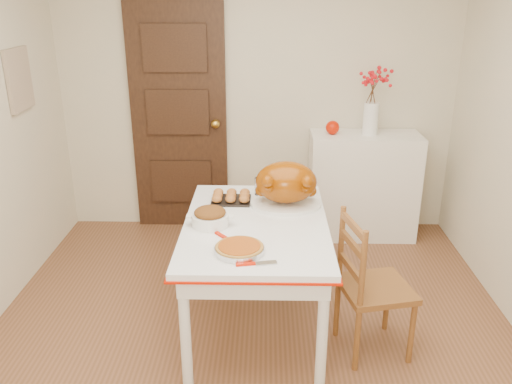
{
  "coord_description": "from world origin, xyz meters",
  "views": [
    {
      "loc": [
        0.09,
        -2.65,
        2.12
      ],
      "look_at": [
        0.02,
        0.33,
        0.96
      ],
      "focal_mm": 36.94,
      "sensor_mm": 36.0,
      "label": 1
    }
  ],
  "objects_px": {
    "chair_oak": "(376,285)",
    "turkey_platter": "(286,185)",
    "pumpkin_pie": "(239,248)",
    "sideboard": "(362,186)",
    "kitchen_table": "(256,278)"
  },
  "relations": [
    {
      "from": "pumpkin_pie",
      "to": "turkey_platter",
      "type": "bearing_deg",
      "value": 67.88
    },
    {
      "from": "kitchen_table",
      "to": "turkey_platter",
      "type": "distance_m",
      "value": 0.63
    },
    {
      "from": "sideboard",
      "to": "pumpkin_pie",
      "type": "bearing_deg",
      "value": -117.99
    },
    {
      "from": "sideboard",
      "to": "kitchen_table",
      "type": "height_order",
      "value": "sideboard"
    },
    {
      "from": "sideboard",
      "to": "kitchen_table",
      "type": "bearing_deg",
      "value": -121.74
    },
    {
      "from": "kitchen_table",
      "to": "pumpkin_pie",
      "type": "bearing_deg",
      "value": -101.5
    },
    {
      "from": "sideboard",
      "to": "kitchen_table",
      "type": "distance_m",
      "value": 1.76
    },
    {
      "from": "sideboard",
      "to": "pumpkin_pie",
      "type": "relative_size",
      "value": 3.48
    },
    {
      "from": "kitchen_table",
      "to": "chair_oak",
      "type": "xyz_separation_m",
      "value": [
        0.73,
        -0.17,
        0.06
      ]
    },
    {
      "from": "chair_oak",
      "to": "turkey_platter",
      "type": "bearing_deg",
      "value": 37.81
    },
    {
      "from": "turkey_platter",
      "to": "pumpkin_pie",
      "type": "bearing_deg",
      "value": -119.67
    },
    {
      "from": "chair_oak",
      "to": "pumpkin_pie",
      "type": "distance_m",
      "value": 0.91
    },
    {
      "from": "chair_oak",
      "to": "sideboard",
      "type": "bearing_deg",
      "value": -19.14
    },
    {
      "from": "chair_oak",
      "to": "turkey_platter",
      "type": "height_order",
      "value": "turkey_platter"
    },
    {
      "from": "chair_oak",
      "to": "turkey_platter",
      "type": "xyz_separation_m",
      "value": [
        -0.54,
        0.45,
        0.48
      ]
    }
  ]
}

